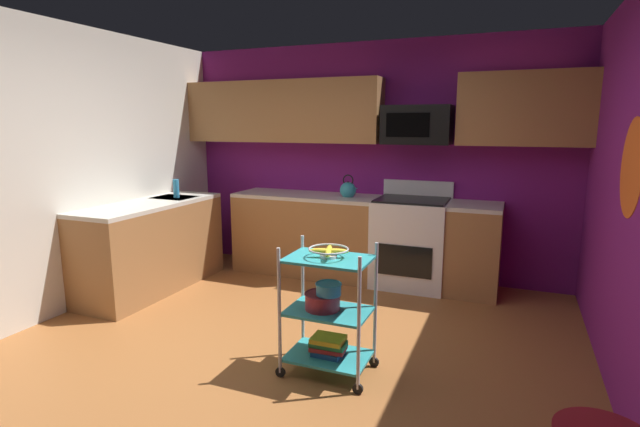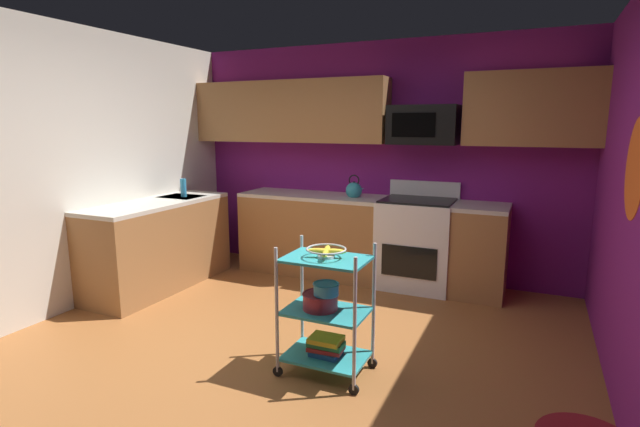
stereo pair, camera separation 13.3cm
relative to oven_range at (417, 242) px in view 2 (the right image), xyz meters
The scene contains 15 objects.
floor 2.24m from the oven_range, 105.21° to the right, with size 4.40×4.80×0.04m, color #995B2D.
wall_back 1.05m from the oven_range, 150.30° to the left, with size 4.52×0.06×2.60m, color #751970.
wall_left 3.60m from the oven_range, 143.10° to the right, with size 0.06×4.80×2.60m, color silver.
wall_flower_decal 2.46m from the oven_range, 44.04° to the right, with size 0.61×0.61×0.00m, color #E5591E.
counter_run 1.34m from the oven_range, 161.77° to the right, with size 3.67×2.27×0.92m.
oven_range is the anchor object (origin of this frame).
upper_cabinets 1.55m from the oven_range, 169.37° to the left, with size 4.40×0.33×0.70m.
microwave 1.23m from the oven_range, 90.26° to the left, with size 0.70×0.39×0.40m.
rolling_cart 2.07m from the oven_range, 93.90° to the right, with size 0.63×0.40×0.91m.
fruit_bowl 2.11m from the oven_range, 93.90° to the right, with size 0.27×0.27×0.07m.
mixing_bowl_large 2.08m from the oven_range, 95.10° to the right, with size 0.25×0.25×0.11m.
mixing_bowl_small 2.09m from the oven_range, 93.70° to the right, with size 0.18×0.18×0.08m.
book_stack 2.09m from the oven_range, 93.90° to the right, with size 0.25×0.18×0.13m.
kettle 0.88m from the oven_range, behind, with size 0.21×0.18×0.26m.
dish_soap_bottle 2.60m from the oven_range, 162.42° to the right, with size 0.06×0.06×0.20m, color #2D8CBF.
Camera 2 is at (1.67, -2.81, 1.71)m, focal length 26.95 mm.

